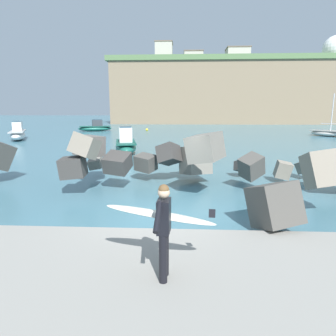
% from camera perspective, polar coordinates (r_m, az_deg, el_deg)
% --- Properties ---
extents(ground_plane, '(400.00, 400.00, 0.00)m').
position_cam_1_polar(ground_plane, '(9.55, -1.15, -8.84)').
color(ground_plane, '#42707F').
extents(walkway_path, '(48.00, 4.40, 0.24)m').
position_cam_1_polar(walkway_path, '(5.90, -4.12, -21.04)').
color(walkway_path, gray).
rests_on(walkway_path, ground).
extents(breakwater_jetty, '(31.17, 8.49, 2.90)m').
position_cam_1_polar(breakwater_jetty, '(11.92, -9.07, 1.48)').
color(breakwater_jetty, '#4C4944').
rests_on(breakwater_jetty, ground).
extents(surfer_with_board, '(2.11, 1.21, 1.78)m').
position_cam_1_polar(surfer_with_board, '(5.37, -1.02, -10.56)').
color(surfer_with_board, black).
rests_on(surfer_with_board, walkway_path).
extents(boat_near_left, '(2.51, 4.64, 2.12)m').
position_cam_1_polar(boat_near_left, '(23.07, -8.22, 4.54)').
color(boat_near_left, '#1E6656').
rests_on(boat_near_left, ground).
extents(boat_near_centre, '(4.25, 4.65, 5.39)m').
position_cam_1_polar(boat_near_centre, '(43.44, 28.66, 6.01)').
color(boat_near_centre, beige).
rests_on(boat_near_centre, ground).
extents(boat_mid_left, '(5.71, 3.74, 1.93)m').
position_cam_1_polar(boat_mid_left, '(49.51, -13.96, 7.70)').
color(boat_mid_left, '#1E6656').
rests_on(boat_mid_left, ground).
extents(boat_mid_centre, '(4.10, 6.33, 2.11)m').
position_cam_1_polar(boat_mid_centre, '(37.68, -27.22, 5.98)').
color(boat_mid_centre, white).
rests_on(boat_mid_centre, ground).
extents(mooring_buoy_inner, '(0.44, 0.44, 0.44)m').
position_cam_1_polar(mooring_buoy_inner, '(24.68, 8.01, 3.92)').
color(mooring_buoy_inner, silver).
rests_on(mooring_buoy_inner, ground).
extents(mooring_buoy_middle, '(0.44, 0.44, 0.44)m').
position_cam_1_polar(mooring_buoy_middle, '(48.21, -4.14, 7.46)').
color(mooring_buoy_middle, yellow).
rests_on(mooring_buoy_middle, ground).
extents(headland_bluff, '(72.25, 45.04, 16.07)m').
position_cam_1_polar(headland_bluff, '(95.40, 13.96, 13.67)').
color(headland_bluff, '#847056').
rests_on(headland_bluff, ground).
extents(radar_dome, '(7.93, 7.93, 10.51)m').
position_cam_1_polar(radar_dome, '(113.03, 29.84, 19.13)').
color(radar_dome, silver).
rests_on(radar_dome, headland_bluff).
extents(station_building_west, '(7.06, 6.71, 6.01)m').
position_cam_1_polar(station_building_west, '(98.32, 13.36, 20.08)').
color(station_building_west, '#B2ADA3').
rests_on(station_building_west, headland_bluff).
extents(station_building_central, '(6.45, 6.98, 6.47)m').
position_cam_1_polar(station_building_central, '(104.50, 4.96, 19.90)').
color(station_building_central, '#B2ADA3').
rests_on(station_building_central, headland_bluff).
extents(station_building_east, '(5.08, 5.55, 6.50)m').
position_cam_1_polar(station_building_east, '(90.80, -0.79, 21.29)').
color(station_building_east, '#B2ADA3').
rests_on(station_building_east, headland_bluff).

